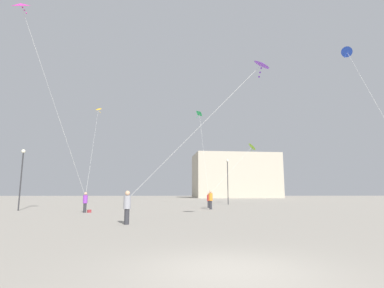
{
  "coord_description": "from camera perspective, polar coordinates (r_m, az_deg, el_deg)",
  "views": [
    {
      "loc": [
        -1.09,
        -6.72,
        1.66
      ],
      "look_at": [
        0.0,
        18.67,
        5.75
      ],
      "focal_mm": 28.19,
      "sensor_mm": 36.0,
      "label": 1
    }
  ],
  "objects": [
    {
      "name": "kite_emerald_delta",
      "position": [
        43.7,
        1.43,
        5.49
      ],
      "size": [
        0.94,
        9.79,
        12.03
      ],
      "color": "green"
    },
    {
      "name": "kite_lime_diamond",
      "position": [
        45.42,
        11.33,
        -0.49
      ],
      "size": [
        8.15,
        11.01,
        7.66
      ],
      "color": "#8CD12D"
    },
    {
      "name": "kite_amber_diamond",
      "position": [
        45.49,
        -17.3,
        6.05
      ],
      "size": [
        4.53,
        17.63,
        12.65
      ],
      "color": "yellow"
    },
    {
      "name": "handbag_beside_flyer",
      "position": [
        27.06,
        -18.86,
        -11.93
      ],
      "size": [
        0.31,
        0.34,
        0.24
      ],
      "primitive_type": "cube",
      "rotation": [
        0.0,
        0.0,
        4.03
      ],
      "color": "maroon",
      "rests_on": "ground_plane"
    },
    {
      "name": "kite_magenta_diamond",
      "position": [
        26.95,
        -29.58,
        21.74
      ],
      "size": [
        4.41,
        6.13,
        14.2
      ],
      "color": "#D12899"
    },
    {
      "name": "person_in_purple",
      "position": [
        27.03,
        -19.56,
        -10.19
      ],
      "size": [
        0.37,
        0.37,
        1.69
      ],
      "rotation": [
        0.0,
        0.0,
        4.08
      ],
      "color": "#2D2D33",
      "rests_on": "ground_plane"
    },
    {
      "name": "person_in_red",
      "position": [
        33.51,
        3.16,
        -10.44
      ],
      "size": [
        0.36,
        0.36,
        1.64
      ],
      "rotation": [
        0.0,
        0.0,
        4.08
      ],
      "color": "#2D2D33",
      "rests_on": "ground_plane"
    },
    {
      "name": "building_left_hall",
      "position": [
        98.71,
        8.15,
        -6.0
      ],
      "size": [
        27.35,
        17.4,
        13.88
      ],
      "color": "#B2A893",
      "rests_on": "ground_plane"
    },
    {
      "name": "kite_cobalt_diamond",
      "position": [
        32.37,
        27.37,
        15.0
      ],
      "size": [
        2.11,
        9.74,
        13.74
      ],
      "color": "blue"
    },
    {
      "name": "person_in_grey",
      "position": [
        16.56,
        -12.18,
        -11.36
      ],
      "size": [
        0.38,
        0.38,
        1.75
      ],
      "rotation": [
        0.0,
        0.0,
        6.16
      ],
      "color": "#2D2D33",
      "rests_on": "ground_plane"
    },
    {
      "name": "lamppost_west",
      "position": [
        32.65,
        -29.51,
        -4.28
      ],
      "size": [
        0.36,
        0.36,
        5.72
      ],
      "color": "#2D2D30",
      "rests_on": "ground_plane"
    },
    {
      "name": "person_in_orange",
      "position": [
        30.55,
        3.54,
        -10.34
      ],
      "size": [
        0.4,
        0.4,
        1.86
      ],
      "rotation": [
        0.0,
        0.0,
        4.55
      ],
      "color": "#2D2D33",
      "rests_on": "ground_plane"
    },
    {
      "name": "ground_plane",
      "position": [
        7.01,
        7.13,
        -22.76
      ],
      "size": [
        300.0,
        300.0,
        0.0
      ],
      "primitive_type": "plane",
      "color": "#9E9689"
    },
    {
      "name": "lamppost_east",
      "position": [
        42.93,
        6.76,
        -5.85
      ],
      "size": [
        0.36,
        0.36,
        6.3
      ],
      "color": "#2D2D30",
      "rests_on": "ground_plane"
    },
    {
      "name": "kite_violet_diamond",
      "position": [
        18.4,
        12.89,
        14.29
      ],
      "size": [
        8.14,
        1.31,
        8.02
      ],
      "color": "purple"
    }
  ]
}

